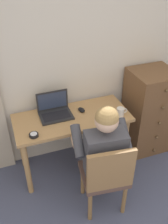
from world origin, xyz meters
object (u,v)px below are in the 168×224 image
(desk, at_px, (72,125))
(desk_clock, at_px, (34,135))
(laptop, at_px, (55,110))
(computer_mouse, at_px, (81,110))
(coffee_mug, at_px, (121,112))
(chair, at_px, (106,175))
(dresser, at_px, (148,112))
(person_seated, at_px, (101,147))

(desk, relative_size, desk_clock, 13.60)
(laptop, relative_size, computer_mouse, 3.41)
(computer_mouse, height_order, desk_clock, computer_mouse)
(laptop, bearing_deg, coffee_mug, -21.96)
(computer_mouse, distance_m, desk_clock, 0.62)
(chair, xyz_separation_m, coffee_mug, (0.38, 0.51, 0.29))
(coffee_mug, bearing_deg, dresser, 21.95)
(dresser, relative_size, desk_clock, 11.83)
(dresser, height_order, person_seated, person_seated)
(chair, relative_size, computer_mouse, 8.65)
(computer_mouse, distance_m, coffee_mug, 0.42)
(desk, bearing_deg, chair, -80.60)
(laptop, distance_m, computer_mouse, 0.29)
(dresser, relative_size, coffee_mug, 8.88)
(chair, height_order, person_seated, person_seated)
(desk, distance_m, dresser, 0.99)
(coffee_mug, bearing_deg, chair, -126.77)
(person_seated, height_order, computer_mouse, person_seated)
(dresser, relative_size, chair, 1.23)
(desk, relative_size, dresser, 1.15)
(computer_mouse, bearing_deg, desk, -165.16)
(person_seated, relative_size, laptop, 3.47)
(person_seated, height_order, laptop, person_seated)
(person_seated, relative_size, coffee_mug, 9.86)
(dresser, relative_size, laptop, 3.12)
(desk_clock, xyz_separation_m, coffee_mug, (0.93, 0.02, 0.03))
(computer_mouse, relative_size, coffee_mug, 0.83)
(dresser, bearing_deg, desk_clock, -171.00)
(desk, height_order, dresser, dresser)
(laptop, relative_size, desk_clock, 3.79)
(dresser, distance_m, chair, 1.13)
(chair, height_order, coffee_mug, chair)
(person_seated, bearing_deg, coffee_mug, 42.26)
(desk, bearing_deg, dresser, 2.49)
(desk_clock, bearing_deg, chair, -41.37)
(dresser, height_order, chair, dresser)
(laptop, height_order, computer_mouse, laptop)
(person_seated, bearing_deg, dresser, 31.57)
(laptop, relative_size, coffee_mug, 2.84)
(desk, distance_m, computer_mouse, 0.20)
(desk, height_order, chair, chair)
(computer_mouse, bearing_deg, laptop, 161.16)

